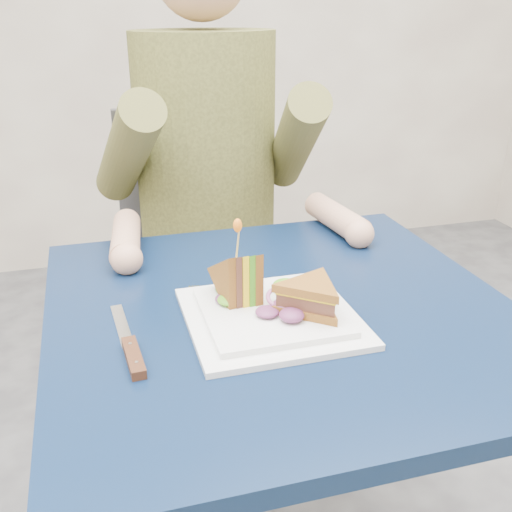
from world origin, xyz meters
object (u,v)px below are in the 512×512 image
object	(u,v)px
table	(282,348)
chair	(203,254)
sandwich_flat	(311,297)
diner	(207,127)
sandwich_upright	(238,280)
plate	(271,315)
fork	(196,312)
knife	(131,351)

from	to	relation	value
table	chair	xyz separation A→B (m)	(0.00, 0.69, -0.11)
chair	sandwich_flat	xyz separation A→B (m)	(0.02, -0.76, 0.23)
diner	sandwich_upright	distance (m)	0.60
plate	fork	size ratio (longest dim) A/B	1.45
sandwich_upright	knife	world-z (taller)	sandwich_upright
sandwich_flat	sandwich_upright	size ratio (longest dim) A/B	1.40
plate	knife	distance (m)	0.22
chair	knife	bearing A→B (deg)	-107.96
chair	plate	size ratio (longest dim) A/B	3.58
chair	sandwich_upright	world-z (taller)	chair
chair	table	bearing A→B (deg)	-90.00
table	fork	xyz separation A→B (m)	(-0.14, 0.01, 0.08)
table	knife	world-z (taller)	knife
plate	knife	size ratio (longest dim) A/B	1.17
table	sandwich_upright	size ratio (longest dim) A/B	6.15
sandwich_flat	knife	world-z (taller)	sandwich_flat
plate	sandwich_flat	distance (m)	0.07
chair	sandwich_flat	size ratio (longest dim) A/B	5.45
sandwich_flat	fork	xyz separation A→B (m)	(-0.16, 0.08, -0.04)
diner	plate	xyz separation A→B (m)	(-0.03, -0.62, -0.18)
diner	sandwich_flat	size ratio (longest dim) A/B	4.37
diner	plate	bearing A→B (deg)	-92.96
diner	sandwich_upright	world-z (taller)	diner
chair	fork	distance (m)	0.72
chair	diner	size ratio (longest dim) A/B	1.25
table	fork	bearing A→B (deg)	174.66
chair	knife	world-z (taller)	chair
table	chair	bearing A→B (deg)	90.00
diner	knife	distance (m)	0.73
chair	diner	xyz separation A→B (m)	(-0.00, -0.11, 0.37)
diner	fork	xyz separation A→B (m)	(-0.14, -0.57, -0.18)
chair	plate	distance (m)	0.76
sandwich_upright	fork	xyz separation A→B (m)	(-0.07, 0.01, -0.05)
sandwich_upright	table	bearing A→B (deg)	-3.74
fork	sandwich_upright	bearing A→B (deg)	-7.02
fork	knife	xyz separation A→B (m)	(-0.11, -0.09, 0.00)
sandwich_flat	fork	bearing A→B (deg)	154.43
chair	fork	size ratio (longest dim) A/B	5.19
chair	diner	distance (m)	0.39
diner	fork	world-z (taller)	diner
chair	plate	bearing A→B (deg)	-92.50
diner	plate	world-z (taller)	diner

